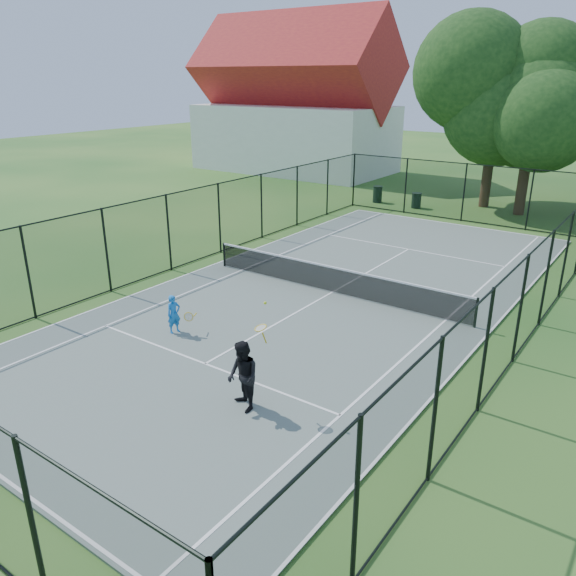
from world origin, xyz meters
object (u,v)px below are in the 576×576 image
Objects in this scene: tennis_net at (333,278)px; trash_bin_left at (377,194)px; player_black at (243,376)px; trash_bin_right at (416,200)px; player_blue at (174,314)px.

trash_bin_left is (-5.74, 14.64, -0.08)m from tennis_net.
player_black is (2.18, -7.43, 0.31)m from tennis_net.
player_blue is (1.13, -20.02, 0.19)m from trash_bin_right.
tennis_net is 15.72m from trash_bin_left.
trash_bin_right is (-3.21, 14.55, -0.14)m from tennis_net.
trash_bin_left is 0.39× the size of player_black.
player_black is at bearing -76.23° from trash_bin_right.
player_blue reaches higher than trash_bin_left.
tennis_net reaches higher than trash_bin_right.
player_black is (7.92, -22.07, 0.39)m from trash_bin_left.
tennis_net is 4.02× the size of player_black.
tennis_net reaches higher than trash_bin_left.
tennis_net is at bearing 69.22° from player_blue.
tennis_net is at bearing -77.57° from trash_bin_right.
player_blue is 4.69m from player_black.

